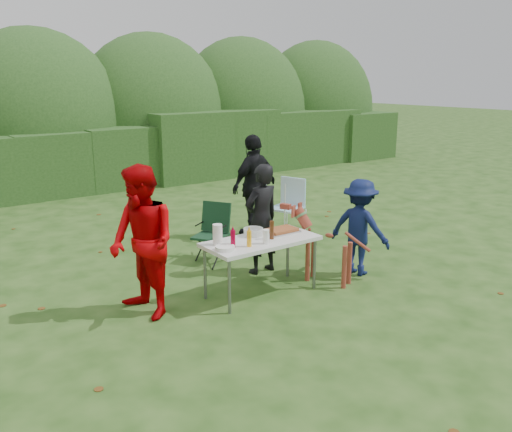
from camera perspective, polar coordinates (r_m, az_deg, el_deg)
ground at (r=6.92m, az=0.54°, el=-9.08°), size 80.00×80.00×0.00m
hedge_row at (r=13.75m, az=-19.94°, el=5.65°), size 22.00×1.40×1.70m
shrub_backdrop at (r=15.20m, az=-21.96°, el=9.10°), size 20.00×2.60×3.20m
folding_table at (r=6.97m, az=0.55°, el=-2.90°), size 1.50×0.70×0.74m
person_cook at (r=7.72m, az=0.59°, el=-0.32°), size 0.60×0.42×1.59m
person_red_jacket at (r=6.41m, az=-11.85°, el=-2.76°), size 0.78×0.95×1.81m
person_black_puffy at (r=9.54m, az=-0.18°, el=3.22°), size 1.13×0.66×1.80m
child at (r=7.82m, az=10.86°, el=-1.17°), size 0.76×1.01×1.38m
dog at (r=7.47m, az=7.68°, el=-3.23°), size 0.82×1.16×1.02m
camping_chair at (r=8.32m, az=-4.78°, el=-1.76°), size 0.77×0.77×0.89m
lawn_chair at (r=9.82m, az=3.18°, el=1.09°), size 0.74×0.74×0.98m
food_tray at (r=7.26m, az=2.70°, el=-1.67°), size 0.45×0.30×0.02m
focaccia_bread at (r=7.25m, az=2.70°, el=-1.46°), size 0.40×0.26×0.04m
mustard_bottle at (r=6.64m, az=-0.73°, el=-2.40°), size 0.06×0.06×0.20m
ketchup_bottle at (r=6.60m, az=-2.44°, el=-2.43°), size 0.06×0.06×0.22m
beer_bottle at (r=6.94m, az=1.67°, el=-1.48°), size 0.06×0.06×0.24m
paper_towel_roll at (r=6.72m, az=-4.07°, el=-1.96°), size 0.12×0.12×0.26m
cup_stack at (r=6.76m, az=1.05°, el=-2.19°), size 0.08×0.08×0.18m
pasta_bowl at (r=7.10m, az=-0.28°, el=-1.69°), size 0.26×0.26×0.10m
plate_stack at (r=6.54m, az=-3.28°, el=-3.38°), size 0.24×0.24×0.05m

